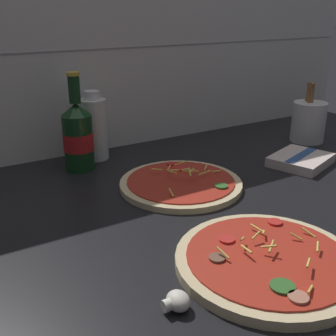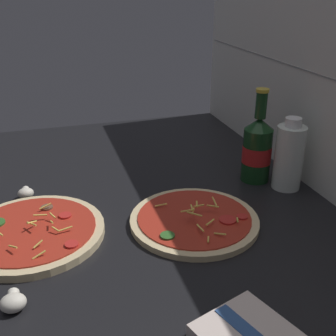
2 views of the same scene
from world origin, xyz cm
name	(u,v)px [view 1 (image 1 of 2)]	position (x,y,z in cm)	size (l,w,h in cm)	color
counter_slab	(237,204)	(0.00, 0.00, 1.25)	(160.00, 90.00, 2.50)	black
tile_backsplash	(137,47)	(0.00, 45.50, 30.00)	(160.00, 1.13, 60.00)	silver
pizza_near	(268,261)	(-11.97, -21.64, 3.45)	(28.97, 28.97, 3.87)	beige
pizza_far	(181,183)	(-6.94, 11.42, 3.30)	(27.42, 27.42, 4.58)	beige
beer_bottle	(78,135)	(-22.45, 33.81, 11.14)	(7.34, 7.34, 23.83)	#143819
oil_bottle	(94,128)	(-16.22, 39.11, 10.79)	(6.97, 6.97, 18.02)	silver
mushroom_right	(177,301)	(-29.43, -22.86, 3.79)	(3.88, 3.70, 2.59)	white
utensil_crock	(308,121)	(43.93, 20.97, 8.61)	(9.77, 9.77, 17.71)	silver
dish_towel	(301,160)	(27.05, 7.65, 3.71)	(18.12, 16.55, 2.56)	beige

